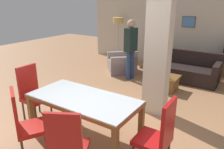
{
  "coord_description": "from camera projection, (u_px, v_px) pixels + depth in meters",
  "views": [
    {
      "loc": [
        2.19,
        -2.47,
        2.3
      ],
      "look_at": [
        0.0,
        0.86,
        0.93
      ],
      "focal_mm": 35.0,
      "sensor_mm": 36.0,
      "label": 1
    }
  ],
  "objects": [
    {
      "name": "coffee_table",
      "position": [
        167.0,
        83.0,
        5.84
      ],
      "size": [
        0.6,
        0.58,
        0.38
      ],
      "color": "brown",
      "rests_on": "ground_plane"
    },
    {
      "name": "armchair",
      "position": [
        123.0,
        64.0,
        7.29
      ],
      "size": [
        1.23,
        1.23,
        0.77
      ],
      "rotation": [
        0.0,
        0.0,
        2.3
      ],
      "color": "gray",
      "rests_on": "ground_plane"
    },
    {
      "name": "dining_table",
      "position": [
        84.0,
        106.0,
        3.64
      ],
      "size": [
        1.86,
        0.89,
        0.78
      ],
      "color": "brown",
      "rests_on": "ground_plane"
    },
    {
      "name": "bottle",
      "position": [
        166.0,
        74.0,
        5.62
      ],
      "size": [
        0.07,
        0.07,
        0.26
      ],
      "color": "#4C2D14",
      "rests_on": "coffee_table"
    },
    {
      "name": "divider_pillar",
      "position": [
        158.0,
        50.0,
        4.32
      ],
      "size": [
        0.48,
        0.3,
        2.7
      ],
      "color": "beige",
      "rests_on": "ground_plane"
    },
    {
      "name": "standing_person",
      "position": [
        131.0,
        46.0,
        6.36
      ],
      "size": [
        0.28,
        0.41,
        1.78
      ],
      "rotation": [
        0.0,
        0.0,
        -1.73
      ],
      "color": "navy",
      "rests_on": "ground_plane"
    },
    {
      "name": "back_wall",
      "position": [
        181.0,
        29.0,
        7.53
      ],
      "size": [
        7.2,
        0.09,
        2.7
      ],
      "color": "beige",
      "rests_on": "ground_plane"
    },
    {
      "name": "dining_chair_head_left",
      "position": [
        32.0,
        91.0,
        4.35
      ],
      "size": [
        0.46,
        0.46,
        1.09
      ],
      "rotation": [
        0.0,
        0.0,
        -1.57
      ],
      "color": "#B31D1A",
      "rests_on": "ground_plane"
    },
    {
      "name": "dining_chair_near_left",
      "position": [
        25.0,
        122.0,
        3.27
      ],
      "size": [
        0.63,
        0.63,
        1.09
      ],
      "rotation": [
        0.0,
        0.0,
        -0.53
      ],
      "color": "#B11A14",
      "rests_on": "ground_plane"
    },
    {
      "name": "sofa",
      "position": [
        182.0,
        70.0,
        6.64
      ],
      "size": [
        2.11,
        0.94,
        0.84
      ],
      "rotation": [
        0.0,
        0.0,
        3.14
      ],
      "color": "black",
      "rests_on": "ground_plane"
    },
    {
      "name": "ground_plane",
      "position": [
        85.0,
        138.0,
        3.84
      ],
      "size": [
        18.0,
        18.0,
        0.0
      ],
      "primitive_type": "plane",
      "color": "#AC784F"
    },
    {
      "name": "floor_lamp",
      "position": [
        118.0,
        24.0,
        8.4
      ],
      "size": [
        0.39,
        0.39,
        1.66
      ],
      "color": "#B7B7BC",
      "rests_on": "ground_plane"
    },
    {
      "name": "dining_chair_near_right",
      "position": [
        67.0,
        145.0,
        2.74
      ],
      "size": [
        0.62,
        0.62,
        1.09
      ],
      "rotation": [
        0.0,
        0.0,
        0.49
      ],
      "color": "#AC1C19",
      "rests_on": "ground_plane"
    },
    {
      "name": "dining_chair_head_right",
      "position": [
        159.0,
        134.0,
        2.96
      ],
      "size": [
        0.46,
        0.46,
        1.09
      ],
      "rotation": [
        0.0,
        0.0,
        1.57
      ],
      "color": "#B31315",
      "rests_on": "ground_plane"
    }
  ]
}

